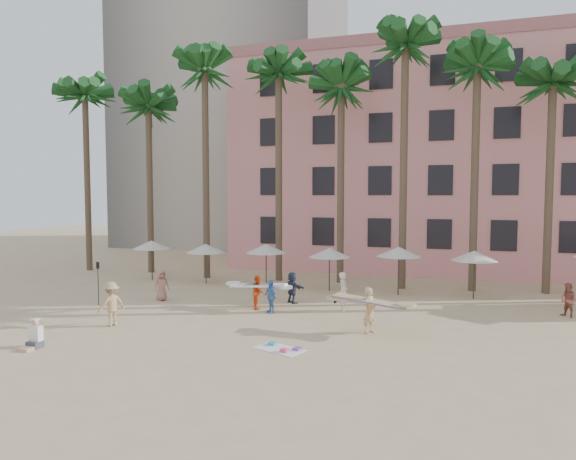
{
  "coord_description": "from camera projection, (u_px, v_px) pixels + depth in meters",
  "views": [
    {
      "loc": [
        5.87,
        -16.69,
        5.67
      ],
      "look_at": [
        -1.46,
        6.0,
        4.0
      ],
      "focal_mm": 32.0,
      "sensor_mm": 36.0,
      "label": 1
    }
  ],
  "objects": [
    {
      "name": "ground",
      "position": [
        275.0,
        355.0,
        18.04
      ],
      "size": [
        120.0,
        120.0,
        0.0
      ],
      "primitive_type": "plane",
      "color": "#D1B789",
      "rests_on": "ground"
    },
    {
      "name": "pink_hotel",
      "position": [
        470.0,
        164.0,
        40.01
      ],
      "size": [
        35.0,
        14.0,
        16.0
      ],
      "primitive_type": "cube",
      "color": "pink",
      "rests_on": "ground"
    },
    {
      "name": "grey_tower",
      "position": [
        236.0,
        23.0,
        57.89
      ],
      "size": [
        22.0,
        18.0,
        50.0
      ],
      "primitive_type": "cube",
      "color": "#A89E8E",
      "rests_on": "ground"
    },
    {
      "name": "palm_row",
      "position": [
        364.0,
        74.0,
        31.21
      ],
      "size": [
        44.4,
        5.4,
        16.3
      ],
      "color": "brown",
      "rests_on": "ground"
    },
    {
      "name": "umbrella_row",
      "position": [
        297.0,
        250.0,
        30.66
      ],
      "size": [
        22.5,
        2.7,
        2.73
      ],
      "color": "#332B23",
      "rests_on": "ground"
    },
    {
      "name": "beach_towel",
      "position": [
        281.0,
        348.0,
        18.76
      ],
      "size": [
        2.04,
        1.57,
        0.14
      ],
      "color": "white",
      "rests_on": "ground"
    },
    {
      "name": "carrier_yellow",
      "position": [
        370.0,
        308.0,
        20.88
      ],
      "size": [
        3.07,
        1.16,
        1.89
      ],
      "color": "tan",
      "rests_on": "ground"
    },
    {
      "name": "carrier_white",
      "position": [
        259.0,
        291.0,
        25.38
      ],
      "size": [
        2.89,
        0.97,
        1.67
      ],
      "color": "#EC4A18",
      "rests_on": "ground"
    },
    {
      "name": "beachgoers",
      "position": [
        263.0,
        295.0,
        24.48
      ],
      "size": [
        20.78,
        8.99,
        1.91
      ],
      "color": "tan",
      "rests_on": "ground"
    },
    {
      "name": "paddle",
      "position": [
        98.0,
        278.0,
        26.13
      ],
      "size": [
        0.18,
        0.04,
        2.23
      ],
      "color": "black",
      "rests_on": "ground"
    },
    {
      "name": "seated_man",
      "position": [
        34.0,
        338.0,
        18.89
      ],
      "size": [
        0.47,
        0.82,
        1.07
      ],
      "color": "#3F3F4C",
      "rests_on": "ground"
    }
  ]
}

